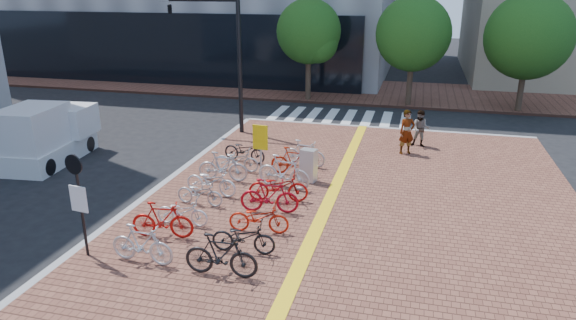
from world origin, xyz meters
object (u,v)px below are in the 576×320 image
(yellow_sign, at_px, (260,142))
(pedestrian_b, at_px, (421,129))
(bike_1, at_px, (162,220))
(traffic_light_pole, at_px, (207,33))
(bike_7, at_px, (245,150))
(bike_11, at_px, (269,196))
(bike_0, at_px, (142,244))
(bike_6, at_px, (237,160))
(box_truck, at_px, (48,135))
(bike_14, at_px, (294,161))
(pedestrian_a, at_px, (407,132))
(bike_12, at_px, (278,187))
(bike_5, at_px, (223,167))
(utility_box, at_px, (309,165))
(bike_10, at_px, (259,218))
(bike_4, at_px, (211,181))
(bike_9, at_px, (243,237))
(bike_13, at_px, (284,172))
(bike_2, at_px, (182,212))
(bike_8, at_px, (221,255))
(bike_3, at_px, (200,193))
(bike_15, at_px, (304,153))
(notice_sign, at_px, (78,193))

(yellow_sign, bearing_deg, pedestrian_b, 45.51)
(bike_1, height_order, traffic_light_pole, traffic_light_pole)
(bike_7, distance_m, bike_11, 4.93)
(bike_0, height_order, bike_7, bike_0)
(bike_6, bearing_deg, box_truck, 92.63)
(bike_14, height_order, pedestrian_a, pedestrian_a)
(bike_12, distance_m, pedestrian_a, 7.21)
(bike_6, relative_size, bike_11, 0.94)
(bike_5, xyz_separation_m, utility_box, (2.96, 0.76, 0.05))
(bike_5, bearing_deg, bike_10, -149.63)
(bike_4, distance_m, bike_9, 4.16)
(bike_5, bearing_deg, bike_13, -96.55)
(bike_2, height_order, bike_5, bike_5)
(bike_0, height_order, bike_4, bike_0)
(bike_5, relative_size, bike_8, 0.98)
(bike_7, height_order, traffic_light_pole, traffic_light_pole)
(bike_2, height_order, yellow_sign, yellow_sign)
(traffic_light_pole, bearing_deg, bike_12, -54.16)
(bike_5, height_order, box_truck, box_truck)
(bike_12, relative_size, bike_13, 0.99)
(bike_4, bearing_deg, pedestrian_a, -37.79)
(bike_9, bearing_deg, bike_6, 17.88)
(pedestrian_b, relative_size, box_truck, 0.37)
(bike_3, height_order, bike_8, bike_8)
(bike_3, xyz_separation_m, pedestrian_a, (6.16, 7.00, 0.51))
(bike_4, relative_size, pedestrian_b, 1.16)
(bike_11, bearing_deg, box_truck, 68.01)
(bike_1, distance_m, bike_10, 2.67)
(pedestrian_b, bearing_deg, bike_15, -134.08)
(bike_14, relative_size, yellow_sign, 0.86)
(bike_6, bearing_deg, utility_box, -97.79)
(bike_13, bearing_deg, bike_2, 159.45)
(bike_1, height_order, bike_3, bike_1)
(bike_7, relative_size, pedestrian_a, 0.98)
(bike_10, bearing_deg, bike_3, 54.12)
(bike_4, bearing_deg, bike_6, 6.11)
(bike_6, xyz_separation_m, yellow_sign, (1.15, -0.65, 0.97))
(bike_15, distance_m, pedestrian_a, 4.56)
(bike_1, bearing_deg, box_truck, 48.52)
(bike_15, bearing_deg, bike_3, 160.89)
(bike_14, bearing_deg, bike_15, -6.43)
(bike_2, xyz_separation_m, notice_sign, (-1.64, -2.28, 1.34))
(bike_9, xyz_separation_m, notice_sign, (-3.91, -1.18, 1.31))
(bike_5, bearing_deg, bike_2, 177.72)
(bike_4, bearing_deg, bike_0, -172.35)
(bike_4, distance_m, pedestrian_b, 9.90)
(bike_11, height_order, yellow_sign, yellow_sign)
(bike_4, distance_m, traffic_light_pole, 9.13)
(bike_6, xyz_separation_m, bike_13, (2.14, -1.17, 0.14))
(bike_14, bearing_deg, bike_11, -176.65)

